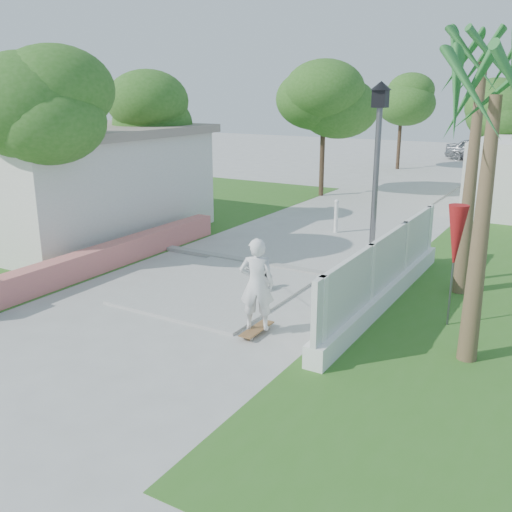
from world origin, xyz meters
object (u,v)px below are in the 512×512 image
Objects in this scene: street_lamp at (375,182)px; patio_umbrella at (456,239)px; dog at (262,282)px; skateboarder at (257,276)px; parked_car at (481,150)px; bollard at (336,216)px.

street_lamp reaches higher than patio_umbrella.
street_lamp is 2.27m from patio_umbrella.
street_lamp is at bearing 152.24° from patio_umbrella.
patio_umbrella reaches higher than dog.
patio_umbrella is 3.74m from skateboarder.
bollard is at bearing -164.55° from parked_car.
parked_car is at bearing 95.00° from street_lamp.
street_lamp reaches higher than skateboarder.
patio_umbrella is at bearing -154.78° from parked_car.
dog is at bearing -83.15° from bollard.
bollard is at bearing 129.91° from patio_umbrella.
patio_umbrella is 4.18m from dog.
bollard is 1.76× the size of dog.
dog is (-2.02, -1.20, -2.19)m from street_lamp.
street_lamp is at bearing -147.07° from skateboarder.
street_lamp is 4.07× the size of bollard.
skateboarder is 28.70m from parked_car.
patio_umbrella is (4.60, -5.50, 1.10)m from bollard.
skateboarder is 4.22× the size of dog.
bollard is at bearing -104.36° from skateboarder.
skateboarder is at bearing -158.67° from patio_umbrella.
skateboarder is (-3.39, -1.32, -0.90)m from patio_umbrella.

